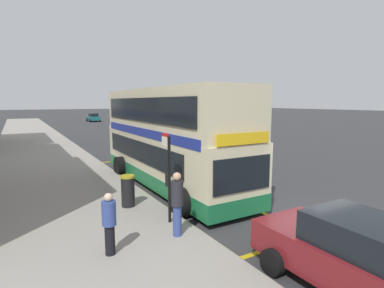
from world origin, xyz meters
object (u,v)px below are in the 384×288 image
(pedestrian_further_back, at_px, (109,222))
(parked_car_maroon_kerbside, at_px, (357,256))
(double_decker_bus, at_px, (168,141))
(parked_car_teal_ahead, at_px, (93,117))
(litter_bin, at_px, (128,191))
(parked_car_teal_across, at_px, (138,130))
(bus_stop_sign, at_px, (168,171))
(pedestrian_waiting_near_sign, at_px, (177,201))

(pedestrian_further_back, bearing_deg, parked_car_maroon_kerbside, -44.42)
(double_decker_bus, xyz_separation_m, pedestrian_further_back, (-4.19, -5.37, -1.09))
(parked_car_teal_ahead, height_order, litter_bin, parked_car_teal_ahead)
(pedestrian_further_back, bearing_deg, parked_car_teal_ahead, 78.07)
(double_decker_bus, bearing_deg, parked_car_teal_across, 74.04)
(double_decker_bus, xyz_separation_m, parked_car_maroon_kerbside, (-0.31, -9.17, -1.26))
(parked_car_teal_across, relative_size, litter_bin, 3.74)
(parked_car_maroon_kerbside, height_order, litter_bin, parked_car_maroon_kerbside)
(parked_car_teal_ahead, height_order, pedestrian_further_back, pedestrian_further_back)
(parked_car_teal_across, distance_m, pedestrian_further_back, 26.00)
(double_decker_bus, relative_size, parked_car_maroon_kerbside, 2.52)
(parked_car_teal_ahead, relative_size, pedestrian_further_back, 2.72)
(bus_stop_sign, bearing_deg, parked_car_teal_ahead, 80.06)
(pedestrian_waiting_near_sign, xyz_separation_m, pedestrian_further_back, (-1.90, -0.11, -0.15))
(double_decker_bus, bearing_deg, bus_stop_sign, -115.90)
(bus_stop_sign, bearing_deg, double_decker_bus, 64.10)
(parked_car_maroon_kerbside, bearing_deg, bus_stop_sign, 107.73)
(double_decker_bus, distance_m, bus_stop_sign, 4.70)
(parked_car_teal_ahead, bearing_deg, parked_car_teal_across, -93.62)
(double_decker_bus, distance_m, pedestrian_further_back, 6.90)
(parked_car_teal_ahead, xyz_separation_m, pedestrian_further_back, (-11.34, -53.67, 0.17))
(bus_stop_sign, relative_size, pedestrian_waiting_near_sign, 1.52)
(bus_stop_sign, relative_size, litter_bin, 2.44)
(parked_car_teal_across, height_order, parked_car_teal_ahead, same)
(double_decker_bus, bearing_deg, parked_car_maroon_kerbside, -91.95)
(parked_car_maroon_kerbside, xyz_separation_m, pedestrian_further_back, (-3.87, 3.80, 0.17))
(parked_car_teal_across, bearing_deg, litter_bin, -109.28)
(parked_car_maroon_kerbside, bearing_deg, parked_car_teal_ahead, 80.98)
(parked_car_teal_across, bearing_deg, parked_car_teal_ahead, 88.26)
(parked_car_teal_across, distance_m, pedestrian_waiting_near_sign, 25.26)
(litter_bin, bearing_deg, pedestrian_waiting_near_sign, -82.31)
(parked_car_teal_ahead, xyz_separation_m, litter_bin, (-9.85, -50.56, -0.09))
(parked_car_teal_ahead, distance_m, litter_bin, 51.51)
(pedestrian_further_back, xyz_separation_m, litter_bin, (1.49, 3.12, -0.27))
(litter_bin, bearing_deg, parked_car_teal_ahead, 78.98)
(parked_car_teal_across, height_order, parked_car_maroon_kerbside, same)
(bus_stop_sign, height_order, pedestrian_waiting_near_sign, bus_stop_sign)
(bus_stop_sign, height_order, parked_car_teal_across, bus_stop_sign)
(parked_car_teal_ahead, height_order, pedestrian_waiting_near_sign, pedestrian_waiting_near_sign)
(parked_car_teal_across, distance_m, litter_bin, 22.55)
(parked_car_teal_across, xyz_separation_m, parked_car_maroon_kerbside, (-5.69, -27.97, 0.00))
(bus_stop_sign, bearing_deg, parked_car_maroon_kerbside, -70.65)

